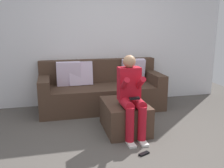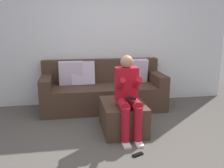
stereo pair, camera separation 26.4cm
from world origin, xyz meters
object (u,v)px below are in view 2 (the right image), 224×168
remote_near_ottoman (138,155)px  person_seated (128,95)px  ottoman (123,116)px  couch_sectional (103,90)px

remote_near_ottoman → person_seated: bearing=66.0°
ottoman → remote_near_ottoman: 0.82m
person_seated → couch_sectional: bearing=97.8°
couch_sectional → person_seated: person_seated is taller
couch_sectional → ottoman: size_ratio=2.75×
couch_sectional → person_seated: 1.39m
couch_sectional → person_seated: size_ratio=1.97×
ottoman → person_seated: size_ratio=0.72×
remote_near_ottoman → couch_sectional: bearing=71.8°
remote_near_ottoman → ottoman: bearing=68.1°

